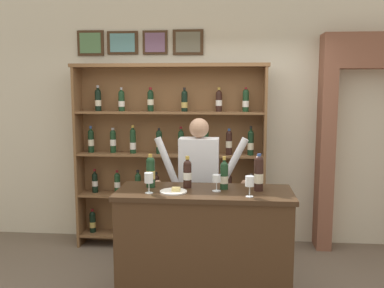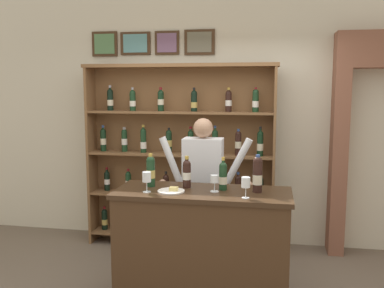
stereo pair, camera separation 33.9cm
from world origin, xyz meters
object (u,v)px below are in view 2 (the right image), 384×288
(tasting_counter, at_px, (202,249))
(tasting_bottle_super_tuscan, at_px, (151,171))
(tasting_bottle_bianco, at_px, (223,176))
(wine_glass_right, at_px, (147,178))
(cheese_plate, at_px, (171,191))
(wine_glass_spare, at_px, (215,180))
(wine_glass_left, at_px, (246,183))
(tasting_bottle_grappa, at_px, (187,173))
(wine_shelf, at_px, (180,154))
(shopkeeper, at_px, (203,181))
(tasting_bottle_brunello, at_px, (258,174))

(tasting_counter, relative_size, tasting_bottle_super_tuscan, 5.07)
(tasting_bottle_bianco, bearing_deg, tasting_bottle_super_tuscan, 179.02)
(wine_glass_right, bearing_deg, tasting_bottle_super_tuscan, 96.98)
(tasting_bottle_super_tuscan, xyz_separation_m, cheese_plate, (0.23, -0.16, -0.13))
(tasting_counter, distance_m, wine_glass_spare, 0.63)
(wine_glass_left, xyz_separation_m, cheese_plate, (-0.63, 0.09, -0.11))
(tasting_bottle_grappa, bearing_deg, tasting_bottle_super_tuscan, -177.84)
(tasting_bottle_grappa, distance_m, cheese_plate, 0.23)
(tasting_bottle_grappa, distance_m, wine_glass_spare, 0.28)
(wine_shelf, relative_size, cheese_plate, 9.88)
(wine_glass_left, xyz_separation_m, wine_glass_spare, (-0.27, 0.16, -0.02))
(tasting_counter, relative_size, shopkeeper, 0.93)
(tasting_bottle_super_tuscan, xyz_separation_m, tasting_bottle_grappa, (0.33, 0.01, -0.01))
(tasting_bottle_grappa, distance_m, wine_glass_left, 0.59)
(wine_glass_right, distance_m, cheese_plate, 0.24)
(tasting_bottle_super_tuscan, distance_m, tasting_bottle_grappa, 0.33)
(wine_shelf, xyz_separation_m, wine_glass_left, (0.87, -1.56, 0.03))
(wine_glass_spare, bearing_deg, cheese_plate, -169.01)
(tasting_bottle_grappa, relative_size, wine_glass_spare, 1.95)
(wine_shelf, bearing_deg, wine_glass_spare, -66.89)
(shopkeeper, bearing_deg, tasting_bottle_bianco, -64.06)
(shopkeeper, distance_m, tasting_bottle_grappa, 0.54)
(wine_glass_left, distance_m, wine_glass_right, 0.83)
(tasting_counter, distance_m, tasting_bottle_brunello, 0.82)
(tasting_bottle_super_tuscan, distance_m, tasting_bottle_bianco, 0.65)
(wine_glass_left, height_order, cheese_plate, wine_glass_left)
(shopkeeper, distance_m, wine_glass_left, 0.92)
(wine_glass_spare, bearing_deg, wine_glass_left, -30.74)
(wine_shelf, bearing_deg, cheese_plate, -80.69)
(wine_shelf, distance_m, shopkeeper, 0.90)
(tasting_counter, relative_size, wine_glass_spare, 10.45)
(wine_glass_spare, bearing_deg, wine_glass_right, -168.06)
(tasting_bottle_super_tuscan, height_order, wine_glass_right, tasting_bottle_super_tuscan)
(tasting_bottle_grappa, bearing_deg, wine_glass_left, -26.73)
(wine_shelf, relative_size, wine_glass_left, 13.30)
(shopkeeper, distance_m, wine_glass_right, 0.83)
(tasting_bottle_brunello, distance_m, wine_glass_right, 0.93)
(wine_glass_left, relative_size, cheese_plate, 0.74)
(tasting_bottle_brunello, bearing_deg, tasting_counter, -175.10)
(tasting_bottle_brunello, relative_size, wine_glass_left, 1.87)
(shopkeeper, bearing_deg, wine_glass_left, -58.91)
(wine_glass_spare, height_order, cheese_plate, wine_glass_spare)
(wine_glass_left, bearing_deg, tasting_bottle_grappa, 153.27)
(tasting_bottle_bianco, bearing_deg, wine_glass_left, -49.43)
(tasting_bottle_grappa, height_order, tasting_bottle_bianco, tasting_bottle_bianco)
(tasting_bottle_super_tuscan, relative_size, wine_glass_left, 1.74)
(tasting_bottle_bianco, bearing_deg, tasting_counter, -157.73)
(shopkeeper, bearing_deg, tasting_counter, -81.36)
(wine_shelf, relative_size, wine_glass_spare, 15.78)
(tasting_counter, relative_size, tasting_bottle_grappa, 5.35)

